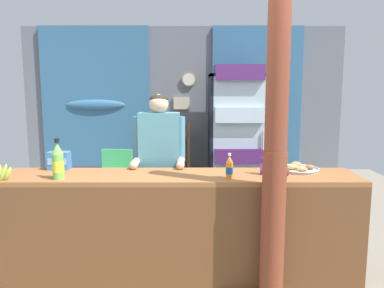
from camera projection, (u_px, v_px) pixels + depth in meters
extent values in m
plane|color=gray|center=(180.00, 244.00, 4.11)|extent=(7.66, 7.66, 0.00)
cube|color=slate|center=(184.00, 114.00, 5.73)|extent=(4.72, 0.12, 2.57)
cube|color=teal|center=(96.00, 98.00, 5.60)|extent=(1.59, 0.04, 2.07)
ellipsoid|color=teal|center=(96.00, 105.00, 5.60)|extent=(0.88, 0.10, 0.16)
cube|color=teal|center=(257.00, 98.00, 5.60)|extent=(1.32, 0.04, 2.07)
ellipsoid|color=teal|center=(257.00, 105.00, 5.59)|extent=(0.72, 0.10, 0.16)
cylinder|color=tan|center=(189.00, 80.00, 5.57)|extent=(0.21, 0.03, 0.21)
cylinder|color=white|center=(189.00, 79.00, 5.56)|extent=(0.18, 0.01, 0.18)
cube|color=beige|center=(182.00, 103.00, 5.62)|extent=(0.24, 0.02, 0.18)
cube|color=#935B33|center=(179.00, 177.00, 3.32)|extent=(3.13, 0.57, 0.04)
cube|color=brown|center=(178.00, 239.00, 3.12)|extent=(3.13, 0.04, 0.89)
cube|color=brown|center=(9.00, 227.00, 3.39)|extent=(0.08, 0.51, 0.89)
cube|color=brown|center=(350.00, 227.00, 3.38)|extent=(0.08, 0.51, 0.89)
cylinder|color=brown|center=(273.00, 227.00, 2.94)|extent=(0.18, 0.18, 1.20)
cylinder|color=brown|center=(278.00, 70.00, 2.77)|extent=(0.17, 0.17, 1.20)
ellipsoid|color=brown|center=(286.00, 172.00, 2.88)|extent=(0.06, 0.05, 0.08)
cube|color=black|center=(234.00, 140.00, 5.52)|extent=(0.74, 0.04, 1.86)
cube|color=black|center=(211.00, 142.00, 5.23)|extent=(0.04, 0.63, 1.86)
cube|color=black|center=(262.00, 142.00, 5.23)|extent=(0.04, 0.63, 1.86)
cube|color=black|center=(237.00, 76.00, 5.09)|extent=(0.74, 0.63, 0.04)
cube|color=black|center=(235.00, 205.00, 5.36)|extent=(0.74, 0.63, 0.08)
cube|color=silver|center=(239.00, 142.00, 4.92)|extent=(0.68, 0.02, 1.70)
cylinder|color=#B7B7BC|center=(263.00, 146.00, 4.90)|extent=(0.02, 0.02, 0.40)
cube|color=silver|center=(236.00, 160.00, 5.26)|extent=(0.66, 0.55, 0.02)
cube|color=#56286B|center=(237.00, 154.00, 5.12)|extent=(0.62, 0.51, 0.20)
cube|color=silver|center=(237.00, 121.00, 5.18)|extent=(0.66, 0.55, 0.02)
cube|color=silver|center=(238.00, 114.00, 5.04)|extent=(0.62, 0.51, 0.20)
cube|color=silver|center=(237.00, 82.00, 5.11)|extent=(0.66, 0.55, 0.02)
cube|color=#56286B|center=(239.00, 73.00, 4.97)|extent=(0.62, 0.51, 0.20)
cube|color=brown|center=(159.00, 163.00, 5.45)|extent=(0.04, 0.28, 1.21)
cube|color=brown|center=(189.00, 163.00, 5.45)|extent=(0.04, 0.28, 1.21)
cube|color=brown|center=(174.00, 134.00, 5.39)|extent=(0.44, 0.28, 0.02)
cylinder|color=orange|center=(169.00, 129.00, 5.38)|extent=(0.05, 0.05, 0.11)
cylinder|color=brown|center=(178.00, 130.00, 5.38)|extent=(0.06, 0.06, 0.10)
cube|color=brown|center=(174.00, 159.00, 5.44)|extent=(0.44, 0.28, 0.02)
cylinder|color=brown|center=(169.00, 154.00, 5.43)|extent=(0.07, 0.07, 0.11)
cylinder|color=black|center=(179.00, 154.00, 5.43)|extent=(0.06, 0.06, 0.13)
cube|color=brown|center=(174.00, 184.00, 5.50)|extent=(0.44, 0.28, 0.02)
cylinder|color=silver|center=(170.00, 178.00, 5.48)|extent=(0.07, 0.07, 0.15)
cylinder|color=#56286B|center=(179.00, 179.00, 5.49)|extent=(0.06, 0.06, 0.11)
cube|color=#4CC675|center=(113.00, 183.00, 4.95)|extent=(0.50, 0.50, 0.04)
cube|color=#4CC675|center=(118.00, 164.00, 5.12)|extent=(0.42, 0.10, 0.40)
cylinder|color=#4CC675|center=(94.00, 203.00, 4.82)|extent=(0.04, 0.04, 0.44)
cylinder|color=#4CC675|center=(123.00, 205.00, 4.77)|extent=(0.04, 0.04, 0.44)
cylinder|color=#4CC675|center=(105.00, 195.00, 5.20)|extent=(0.04, 0.04, 0.44)
cylinder|color=#4CC675|center=(132.00, 196.00, 5.14)|extent=(0.04, 0.04, 0.44)
cube|color=#4CC675|center=(98.00, 174.00, 4.96)|extent=(0.10, 0.40, 0.03)
cube|color=#4CC675|center=(128.00, 175.00, 4.91)|extent=(0.10, 0.40, 0.03)
cylinder|color=#28282D|center=(152.00, 211.00, 3.86)|extent=(0.11, 0.11, 0.86)
cylinder|color=#28282D|center=(169.00, 211.00, 3.86)|extent=(0.11, 0.11, 0.86)
cube|color=teal|center=(160.00, 142.00, 3.76)|extent=(0.40, 0.20, 0.58)
sphere|color=#DBB28E|center=(159.00, 104.00, 3.70)|extent=(0.19, 0.19, 0.19)
ellipsoid|color=#2D2319|center=(159.00, 99.00, 3.71)|extent=(0.18, 0.18, 0.10)
cylinder|color=teal|center=(138.00, 138.00, 3.75)|extent=(0.08, 0.08, 0.43)
cylinder|color=#DBB28E|center=(136.00, 163.00, 3.64)|extent=(0.07, 0.26, 0.07)
sphere|color=#DBB28E|center=(134.00, 165.00, 3.51)|extent=(0.08, 0.08, 0.08)
cylinder|color=teal|center=(181.00, 138.00, 3.75)|extent=(0.08, 0.08, 0.43)
cylinder|color=#DBB28E|center=(181.00, 163.00, 3.64)|extent=(0.07, 0.26, 0.07)
sphere|color=#DBB28E|center=(181.00, 165.00, 3.51)|extent=(0.08, 0.08, 0.08)
cylinder|color=#75C64C|center=(59.00, 166.00, 3.14)|extent=(0.09, 0.09, 0.21)
cone|color=#75C64C|center=(58.00, 148.00, 3.11)|extent=(0.09, 0.09, 0.10)
cylinder|color=black|center=(57.00, 140.00, 3.10)|extent=(0.04, 0.04, 0.03)
cylinder|color=yellow|center=(59.00, 166.00, 3.14)|extent=(0.09, 0.09, 0.09)
cylinder|color=#56286B|center=(264.00, 166.00, 3.30)|extent=(0.07, 0.07, 0.14)
cone|color=#56286B|center=(265.00, 155.00, 3.29)|extent=(0.07, 0.07, 0.06)
cylinder|color=silver|center=(265.00, 150.00, 3.28)|extent=(0.03, 0.03, 0.02)
cylinder|color=purple|center=(264.00, 166.00, 3.30)|extent=(0.07, 0.07, 0.06)
cylinder|color=orange|center=(230.00, 170.00, 3.16)|extent=(0.06, 0.06, 0.13)
cone|color=orange|center=(230.00, 159.00, 3.15)|extent=(0.06, 0.06, 0.06)
cylinder|color=white|center=(230.00, 154.00, 3.14)|extent=(0.03, 0.03, 0.02)
cylinder|color=#194C99|center=(230.00, 170.00, 3.16)|extent=(0.06, 0.06, 0.06)
cube|color=#3D75B7|center=(60.00, 160.00, 3.52)|extent=(0.19, 0.12, 0.17)
cube|color=#7CB5F7|center=(57.00, 162.00, 3.45)|extent=(0.17, 0.00, 0.06)
cylinder|color=#BCBCC1|center=(299.00, 170.00, 3.46)|extent=(0.35, 0.35, 0.02)
torus|color=#BCBCC1|center=(299.00, 168.00, 3.45)|extent=(0.37, 0.37, 0.02)
ellipsoid|color=#A36638|center=(310.00, 167.00, 3.45)|extent=(0.07, 0.08, 0.04)
ellipsoid|color=#C68947|center=(296.00, 164.00, 3.53)|extent=(0.10, 0.06, 0.06)
ellipsoid|color=tan|center=(293.00, 167.00, 3.44)|extent=(0.11, 0.08, 0.05)
ellipsoid|color=#C68947|center=(303.00, 169.00, 3.37)|extent=(0.10, 0.07, 0.04)
ellipsoid|color=#B7C647|center=(0.00, 173.00, 3.08)|extent=(0.05, 0.04, 0.15)
ellipsoid|color=#B7C647|center=(4.00, 173.00, 3.08)|extent=(0.09, 0.05, 0.15)
ellipsoid|color=#B7C647|center=(8.00, 174.00, 3.10)|extent=(0.09, 0.04, 0.12)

